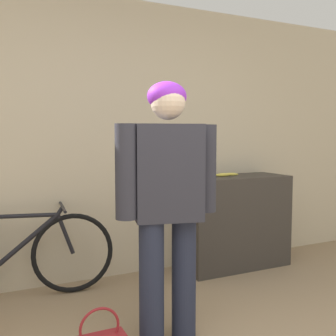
# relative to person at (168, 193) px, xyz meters

# --- Properties ---
(wall_back) EXTENTS (8.00, 0.07, 2.60)m
(wall_back) POSITION_rel_person_xyz_m (-0.05, 1.34, 0.32)
(wall_back) COLOR beige
(wall_back) RESTS_ON ground_plane
(side_shelf) EXTENTS (1.10, 0.47, 0.93)m
(side_shelf) POSITION_rel_person_xyz_m (1.25, 1.05, -0.51)
(side_shelf) COLOR #38332D
(side_shelf) RESTS_ON ground_plane
(person) EXTENTS (0.69, 0.34, 1.68)m
(person) POSITION_rel_person_xyz_m (0.00, 0.00, 0.00)
(person) COLOR #23283D
(person) RESTS_ON ground_plane
(bicycle) EXTENTS (1.66, 0.46, 0.75)m
(bicycle) POSITION_rel_person_xyz_m (-0.88, 1.11, -0.61)
(bicycle) COLOR black
(bicycle) RESTS_ON ground_plane
(banana) EXTENTS (0.36, 0.09, 0.03)m
(banana) POSITION_rel_person_xyz_m (1.11, 1.08, -0.03)
(banana) COLOR #EAD64C
(banana) RESTS_ON side_shelf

